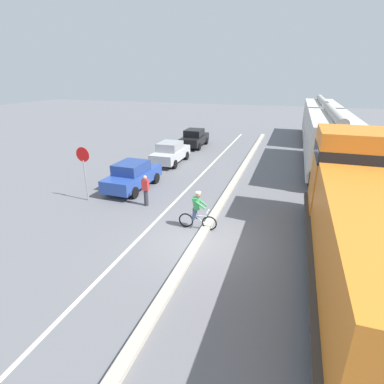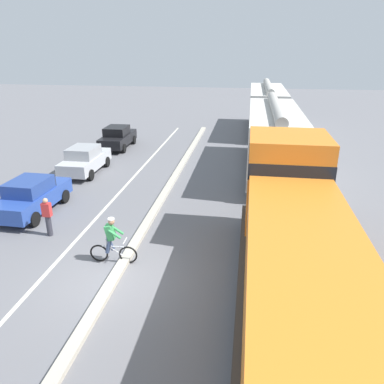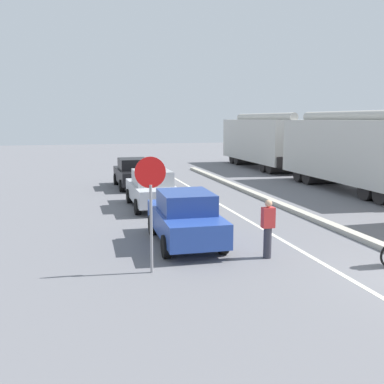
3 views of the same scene
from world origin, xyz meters
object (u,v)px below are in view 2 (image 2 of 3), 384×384
(parked_car_silver, at_px, (85,160))
(cyclist, at_px, (112,242))
(hopper_car_lead, at_px, (273,138))
(parked_car_black, at_px, (118,137))
(locomotive, at_px, (294,244))
(parked_car_blue, at_px, (32,196))
(pedestrian_by_cars, at_px, (48,216))
(hopper_car_middle, at_px, (267,108))

(parked_car_silver, bearing_deg, cyclist, -61.53)
(hopper_car_lead, height_order, parked_car_black, hopper_car_lead)
(cyclist, bearing_deg, hopper_car_lead, 61.90)
(parked_car_silver, bearing_deg, locomotive, -43.31)
(hopper_car_lead, bearing_deg, locomotive, -90.00)
(locomotive, distance_m, parked_car_blue, 11.93)
(locomotive, relative_size, hopper_car_lead, 1.10)
(hopper_car_lead, height_order, cyclist, hopper_car_lead)
(pedestrian_by_cars, bearing_deg, parked_car_silver, 103.29)
(pedestrian_by_cars, bearing_deg, hopper_car_lead, 46.28)
(parked_car_blue, relative_size, pedestrian_by_cars, 2.62)
(hopper_car_lead, bearing_deg, pedestrian_by_cars, -133.72)
(parked_car_blue, bearing_deg, parked_car_silver, 90.10)
(locomotive, relative_size, parked_car_blue, 2.73)
(hopper_car_lead, height_order, parked_car_blue, hopper_car_lead)
(hopper_car_lead, distance_m, parked_car_black, 11.83)
(parked_car_silver, xyz_separation_m, pedestrian_by_cars, (1.84, -7.79, 0.03))
(hopper_car_lead, bearing_deg, hopper_car_middle, 90.00)
(parked_car_blue, relative_size, parked_car_silver, 1.01)
(parked_car_blue, distance_m, pedestrian_by_cars, 2.69)
(locomotive, distance_m, hopper_car_middle, 23.76)
(hopper_car_middle, bearing_deg, locomotive, -90.00)
(hopper_car_middle, relative_size, parked_car_blue, 2.50)
(locomotive, height_order, parked_car_blue, locomotive)
(locomotive, xyz_separation_m, cyclist, (-5.94, 1.04, -0.98))
(locomotive, height_order, parked_car_silver, locomotive)
(hopper_car_lead, relative_size, parked_car_silver, 2.52)
(locomotive, relative_size, hopper_car_middle, 1.10)
(parked_car_silver, xyz_separation_m, cyclist, (5.06, -9.33, 0.00))
(locomotive, bearing_deg, parked_car_black, 124.12)
(parked_car_silver, xyz_separation_m, parked_car_black, (-0.02, 5.90, 0.00))
(hopper_car_lead, bearing_deg, parked_car_blue, -145.32)
(locomotive, distance_m, hopper_car_lead, 12.16)
(hopper_car_middle, xyz_separation_m, parked_car_blue, (-10.99, -19.20, -1.26))
(parked_car_blue, height_order, pedestrian_by_cars, same)
(cyclist, bearing_deg, hopper_car_middle, 75.36)
(hopper_car_middle, height_order, cyclist, hopper_car_middle)
(pedestrian_by_cars, bearing_deg, parked_car_blue, 132.81)
(cyclist, bearing_deg, parked_car_silver, 118.47)
(parked_car_blue, distance_m, parked_car_black, 11.71)
(locomotive, distance_m, parked_car_silver, 15.14)
(locomotive, height_order, pedestrian_by_cars, locomotive)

